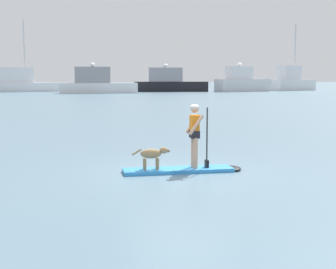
{
  "coord_description": "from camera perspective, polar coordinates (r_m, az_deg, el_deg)",
  "views": [
    {
      "loc": [
        -3.79,
        -12.26,
        2.54
      ],
      "look_at": [
        0.0,
        1.0,
        0.9
      ],
      "focal_mm": 51.9,
      "sensor_mm": 36.0,
      "label": 1
    }
  ],
  "objects": [
    {
      "name": "ground_plane",
      "position": [
        13.09,
        1.21,
        -4.42
      ],
      "size": [
        400.0,
        400.0,
        0.0
      ],
      "primitive_type": "plane",
      "color": "slate"
    },
    {
      "name": "paddleboard",
      "position": [
        13.13,
        2.17,
        -4.16
      ],
      "size": [
        3.29,
        0.96,
        0.1
      ],
      "color": "#338CD8",
      "rests_on": "ground_plane"
    },
    {
      "name": "person_paddler",
      "position": [
        13.02,
        3.19,
        0.38
      ],
      "size": [
        0.62,
        0.5,
        1.71
      ],
      "color": "tan",
      "rests_on": "paddleboard"
    },
    {
      "name": "dog",
      "position": [
        12.87,
        -1.79,
        -2.35
      ],
      "size": [
        1.03,
        0.27,
        0.59
      ],
      "color": "#997A51",
      "rests_on": "paddleboard"
    },
    {
      "name": "moored_boat_center",
      "position": [
        87.09,
        -17.04,
        5.84
      ],
      "size": [
        12.85,
        5.65,
        12.16
      ],
      "color": "white",
      "rests_on": "ground_plane"
    },
    {
      "name": "moored_boat_far_port",
      "position": [
        76.96,
        -8.42,
        5.96
      ],
      "size": [
        12.22,
        3.96,
        4.73
      ],
      "color": "white",
      "rests_on": "ground_plane"
    },
    {
      "name": "moored_boat_far_starboard",
      "position": [
        83.97,
        0.14,
        6.1
      ],
      "size": [
        12.9,
        5.03,
        4.75
      ],
      "color": "black",
      "rests_on": "ground_plane"
    },
    {
      "name": "moored_boat_starboard",
      "position": [
        85.88,
        8.69,
        6.11
      ],
      "size": [
        10.5,
        4.68,
        4.96
      ],
      "color": "silver",
      "rests_on": "ground_plane"
    },
    {
      "name": "moored_boat_port",
      "position": [
        94.54,
        14.26,
        6.1
      ],
      "size": [
        9.23,
        5.23,
        12.37
      ],
      "color": "white",
      "rests_on": "ground_plane"
    }
  ]
}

